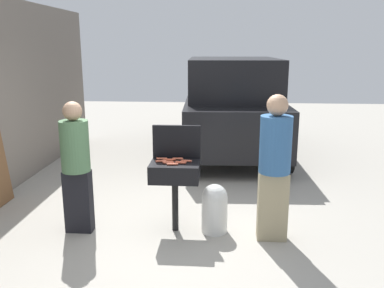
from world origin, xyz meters
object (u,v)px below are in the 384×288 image
person_right (275,163)px  hot_dog_3 (181,162)px  hot_dog_2 (169,163)px  hot_dog_7 (178,159)px  hot_dog_0 (170,160)px  bbq_grill (175,174)px  hot_dog_6 (186,161)px  hot_dog_5 (161,161)px  hot_dog_9 (172,164)px  person_left (76,163)px  hot_dog_10 (180,163)px  hot_dog_8 (162,159)px  hot_dog_1 (168,160)px  propane_tank (215,207)px  parked_minivan (232,105)px  hot_dog_4 (168,162)px

person_right → hot_dog_3: bearing=-1.8°
hot_dog_2 → hot_dog_7: bearing=66.0°
hot_dog_0 → person_right: bearing=-11.0°
bbq_grill → hot_dog_6: 0.21m
hot_dog_2 → hot_dog_5: same height
hot_dog_2 → hot_dog_3: (0.14, 0.05, 0.00)m
hot_dog_9 → person_right: size_ratio=0.07×
hot_dog_7 → person_left: bearing=-168.8°
hot_dog_10 → person_left: (-1.26, -0.06, -0.01)m
hot_dog_8 → person_left: person_left is taller
hot_dog_8 → hot_dog_9: bearing=-55.7°
hot_dog_1 → hot_dog_3: 0.18m
hot_dog_9 → hot_dog_3: bearing=46.5°
hot_dog_0 → propane_tank: size_ratio=0.21×
hot_dog_3 → hot_dog_9: size_ratio=1.00×
hot_dog_2 → hot_dog_0: bearing=90.8°
hot_dog_2 → hot_dog_6: same height
hot_dog_2 → person_left: bearing=-177.6°
hot_dog_1 → parked_minivan: parked_minivan is taller
hot_dog_1 → propane_tank: (0.58, -0.06, -0.58)m
person_right → hot_dog_1: bearing=-3.6°
hot_dog_10 → person_right: 1.11m
hot_dog_5 → hot_dog_9: (0.15, -0.12, 0.00)m
hot_dog_9 → hot_dog_8: bearing=124.3°
bbq_grill → hot_dog_3: hot_dog_3 is taller
hot_dog_2 → person_right: bearing=-4.4°
hot_dog_1 → hot_dog_6: bearing=-0.7°
hot_dog_10 → hot_dog_3: bearing=76.3°
hot_dog_3 → hot_dog_4: 0.16m
hot_dog_0 → hot_dog_9: (0.05, -0.20, 0.00)m
hot_dog_5 → parked_minivan: bearing=76.5°
hot_dog_0 → hot_dog_9: size_ratio=1.00×
person_right → hot_dog_8: bearing=-6.0°
bbq_grill → hot_dog_2: size_ratio=6.79×
hot_dog_9 → parked_minivan: parked_minivan is taller
bbq_grill → hot_dog_1: bearing=150.0°
hot_dog_9 → person_right: (1.19, -0.04, 0.05)m
hot_dog_2 → hot_dog_10: 0.14m
hot_dog_10 → parked_minivan: 4.06m
hot_dog_1 → propane_tank: bearing=-5.7°
hot_dog_7 → hot_dog_10: size_ratio=1.00×
hot_dog_2 → hot_dog_8: (-0.11, 0.18, 0.00)m
hot_dog_2 → propane_tank: (0.55, 0.05, -0.58)m
hot_dog_5 → parked_minivan: size_ratio=0.03×
hot_dog_4 → hot_dog_10: same height
hot_dog_2 → hot_dog_1: bearing=103.9°
person_right → hot_dog_0: bearing=-5.5°
hot_dog_3 → person_left: bearing=-175.9°
hot_dog_6 → hot_dog_2: bearing=-152.7°
hot_dog_10 → hot_dog_9: bearing=-142.4°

